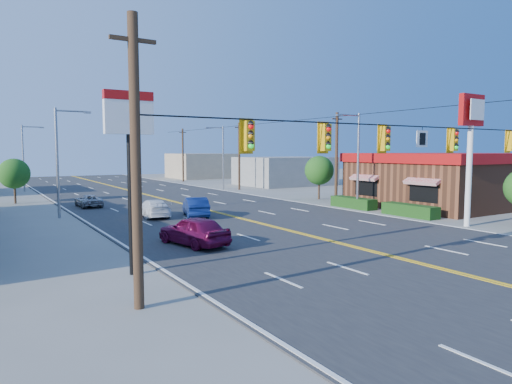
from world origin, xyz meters
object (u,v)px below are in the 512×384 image
signal_span (402,151)px  car_white (153,209)px  kfc (446,179)px  car_blue (196,208)px  car_magenta (194,232)px  pizza_hut_sign (130,144)px  kfc_pylon (471,133)px  car_silver (89,201)px

signal_span → car_white: bearing=105.0°
kfc → car_blue: kfc is taller
signal_span → kfc: signal_span is taller
car_magenta → signal_span: bearing=118.4°
signal_span → car_magenta: signal_span is taller
car_blue → car_magenta: bearing=81.8°
car_magenta → kfc: bearing=177.0°
kfc → car_blue: 22.87m
car_magenta → car_blue: bearing=-127.1°
car_magenta → car_blue: car_magenta is taller
pizza_hut_sign → car_white: 16.32m
pizza_hut_sign → kfc: bearing=14.5°
kfc_pylon → car_white: (-16.08, 14.51, -5.40)m
car_magenta → car_white: (1.62, 10.83, -0.11)m
kfc → car_white: (-24.98, 6.51, -1.74)m
car_magenta → car_silver: car_magenta is taller
pizza_hut_sign → car_blue: size_ratio=1.57×
car_white → car_silver: car_white is taller
kfc → car_silver: size_ratio=4.27×
kfc → pizza_hut_sign: 32.04m
signal_span → kfc_pylon: bearing=19.8°
car_silver → kfc_pylon: bearing=127.8°
signal_span → kfc: (20.02, 12.00, -2.51)m
kfc → pizza_hut_sign: bearing=-165.5°
pizza_hut_sign → car_silver: (3.17, 23.33, -4.65)m
kfc_pylon → car_blue: (-13.34, 13.09, -5.32)m
car_white → car_silver: size_ratio=1.17×
signal_span → kfc: 23.47m
signal_span → car_magenta: 10.93m
kfc → kfc_pylon: 12.52m
pizza_hut_sign → car_white: bearing=67.8°
car_magenta → car_blue: size_ratio=1.02×
car_silver → pizza_hut_sign: bearing=81.1°
signal_span → car_white: size_ratio=5.47×
car_blue → car_silver: bearing=-45.1°
kfc → pizza_hut_sign: size_ratio=2.38×
signal_span → pizza_hut_sign: signal_span is taller
pizza_hut_sign → car_blue: pizza_hut_sign is taller
car_white → signal_span: bearing=110.9°
kfc_pylon → car_white: bearing=137.9°
pizza_hut_sign → car_magenta: bearing=40.6°
pizza_hut_sign → car_blue: bearing=56.5°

